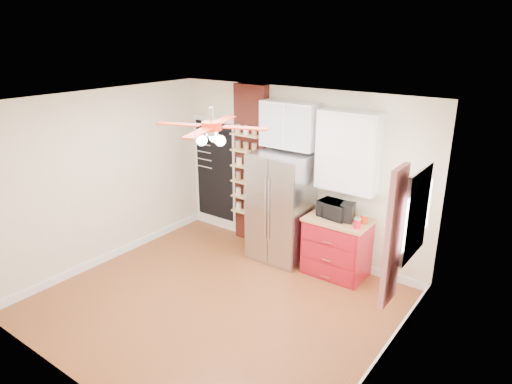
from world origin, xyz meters
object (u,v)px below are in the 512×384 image
Objects in this scene: red_cabinet at (337,246)px; coffee_maker at (348,212)px; pantry_jar_oats at (239,161)px; toaster_oven at (334,209)px; canister_left at (357,224)px; ceiling_fan at (212,127)px; fridge at (281,207)px.

red_cabinet is 3.40× the size of coffee_maker.
coffee_maker is at bearing -4.06° from red_cabinet.
pantry_jar_oats reaches higher than coffee_maker.
toaster_oven reaches higher than canister_left.
ceiling_fan is 2.27m from pantry_jar_oats.
ceiling_fan is 2.34m from toaster_oven.
red_cabinet is 0.65m from canister_left.
canister_left is at bearing -45.27° from coffee_maker.
pantry_jar_oats reaches higher than red_cabinet.
fridge is 1.25× the size of ceiling_fan.
red_cabinet is at bearing -2.96° from pantry_jar_oats.
ceiling_fan is at bearing -60.74° from pantry_jar_oats.
red_cabinet is 7.08× the size of canister_left.
coffee_maker is 0.27m from canister_left.
toaster_oven is 0.47m from canister_left.
red_cabinet is (0.97, 0.05, -0.42)m from fridge.
ceiling_fan is at bearing -118.71° from red_cabinet.
canister_left is 1.05× the size of pantry_jar_oats.
toaster_oven is at bearing 176.64° from red_cabinet.
pantry_jar_oats is at bearing 173.57° from canister_left.
fridge reaches higher than red_cabinet.
coffee_maker is (0.14, -0.01, 0.59)m from red_cabinet.
coffee_maker reaches higher than toaster_oven.
fridge is 1.11m from pantry_jar_oats.
ceiling_fan is 11.04× the size of pantry_jar_oats.
red_cabinet is at bearing 2.95° from fridge.
toaster_oven reaches higher than red_cabinet.
coffee_maker is 2.18× the size of pantry_jar_oats.
coffee_maker is 2.08× the size of canister_left.
fridge reaches higher than coffee_maker.
ceiling_fan reaches higher than toaster_oven.
red_cabinet is 0.58m from toaster_oven.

